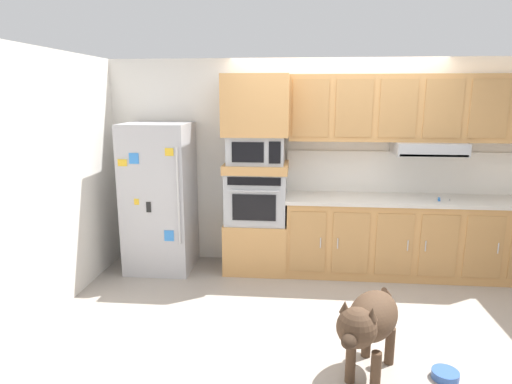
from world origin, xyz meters
name	(u,v)px	position (x,y,z in m)	size (l,w,h in m)	color
ground_plane	(337,298)	(0.00, 0.00, 0.00)	(9.60, 9.60, 0.00)	#9E9389
back_kitchen_wall	(333,164)	(0.00, 1.11, 1.25)	(6.20, 0.12, 2.50)	silver
side_panel_left	(69,176)	(-2.80, 0.00, 1.25)	(0.12, 7.10, 2.50)	silver
refrigerator	(160,197)	(-2.07, 0.68, 0.88)	(0.76, 0.73, 1.76)	#ADADB2
oven_base_cabinet	(256,245)	(-0.91, 0.75, 0.30)	(0.74, 0.62, 0.60)	tan
built_in_oven	(256,197)	(-0.91, 0.75, 0.90)	(0.70, 0.62, 0.60)	#A8AAAF
appliance_mid_shelf	(256,167)	(-0.91, 0.75, 1.25)	(0.74, 0.62, 0.10)	tan
microwave	(256,149)	(-0.91, 0.75, 1.46)	(0.64, 0.54, 0.32)	#A8AAAF
appliance_upper_cabinet	(256,105)	(-0.91, 0.75, 1.96)	(0.74, 0.62, 0.68)	tan
lower_cabinet_run	(409,238)	(0.88, 0.75, 0.44)	(2.86, 0.63, 0.88)	tan
countertop_slab	(412,200)	(0.88, 0.75, 0.90)	(2.90, 0.64, 0.04)	beige
backsplash_panel	(408,172)	(0.88, 1.04, 1.17)	(2.90, 0.02, 0.50)	white
upper_cabinet_with_hood	(417,111)	(0.89, 0.87, 1.90)	(2.86, 0.48, 0.88)	tan
screwdriver	(440,199)	(1.16, 0.66, 0.93)	(0.15, 0.14, 0.03)	blue
dog	(369,321)	(0.10, -1.32, 0.47)	(0.58, 0.99, 0.73)	#473323
dog_food_bowl	(445,374)	(0.69, -1.26, 0.03)	(0.20, 0.20, 0.06)	#3359A5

